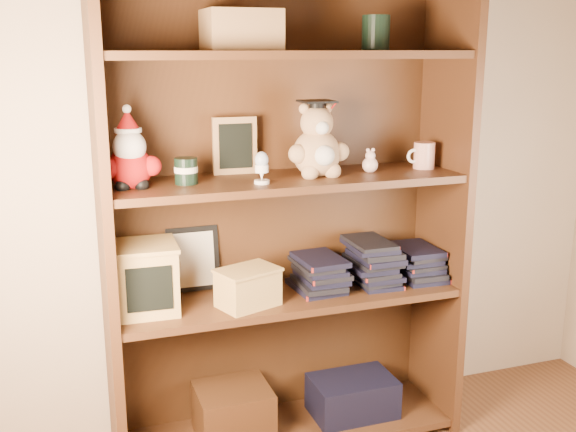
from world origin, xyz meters
The scene contains 17 objects.
room_envelope centered at (0.00, 0.00, 1.41)m, with size 3.04×3.04×2.51m.
bookcase centered at (0.13, 1.36, 0.78)m, with size 1.20×0.35×1.60m.
shelf_lower centered at (0.13, 1.30, 0.54)m, with size 1.14×0.33×0.02m.
shelf_upper centered at (0.13, 1.30, 0.94)m, with size 1.14×0.33×0.02m.
santa_plush centered at (-0.37, 1.30, 1.04)m, with size 0.18×0.13×0.26m.
teachers_tin centered at (-0.20, 1.30, 0.99)m, with size 0.07×0.07×0.08m.
chalkboard_plaque centered at (-0.01, 1.42, 1.04)m, with size 0.15×0.08×0.19m.
egg_cup centered at (0.02, 1.23, 1.00)m, with size 0.05×0.05×0.10m.
grad_teddy_bear centered at (0.23, 1.30, 1.05)m, with size 0.21×0.18×0.25m.
pink_figurine centered at (0.43, 1.30, 0.98)m, with size 0.05×0.05×0.08m.
teacher_mug centered at (0.63, 1.30, 1.00)m, with size 0.10×0.07×0.09m.
certificate_frame centered at (-0.16, 1.44, 0.66)m, with size 0.18×0.05×0.22m.
treats_box centered at (-0.34, 1.30, 0.66)m, with size 0.21×0.21×0.22m.
pencils_box centered at (-0.03, 1.24, 0.61)m, with size 0.23×0.19×0.13m.
book_stack_left centered at (0.24, 1.30, 0.61)m, with size 0.14×0.20×0.11m.
book_stack_mid centered at (0.44, 1.30, 0.63)m, with size 0.14×0.20×0.16m.
book_stack_right centered at (0.62, 1.30, 0.61)m, with size 0.14×0.20×0.11m.
Camera 1 is at (-0.57, -0.72, 1.36)m, focal length 42.00 mm.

